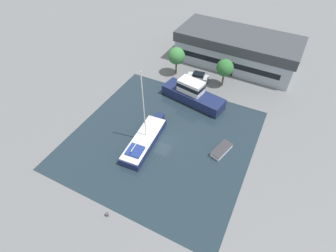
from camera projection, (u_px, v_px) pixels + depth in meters
The scene contains 10 objects.
ground_plane at pixel (162, 139), 41.41m from camera, with size 440.00×440.00×0.00m, color slate.
water_canal at pixel (162, 139), 41.41m from camera, with size 27.21×27.27×0.01m, color #1E2D38.
warehouse_building at pixel (237, 49), 55.22m from camera, with size 25.20×11.67×6.54m.
quay_tree_near_building at pixel (225, 68), 48.83m from camera, with size 3.24×3.24×5.59m.
quay_tree_by_water at pixel (176, 56), 51.66m from camera, with size 3.39×3.39×5.79m.
parked_car at pixel (198, 77), 52.32m from camera, with size 4.45×2.35×1.61m.
sailboat_moored at pixel (145, 140), 40.28m from camera, with size 3.89×11.64×12.61m.
motor_cruiser at pixel (192, 94), 47.13m from camera, with size 12.19×5.67×4.12m.
small_dinghy at pixel (222, 150), 39.26m from camera, with size 2.59×4.15×0.71m.
mooring_bollard at pixel (107, 214), 32.00m from camera, with size 0.38×0.38×0.65m.
Camera 1 is at (13.48, -24.66, 30.50)m, focal length 28.00 mm.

